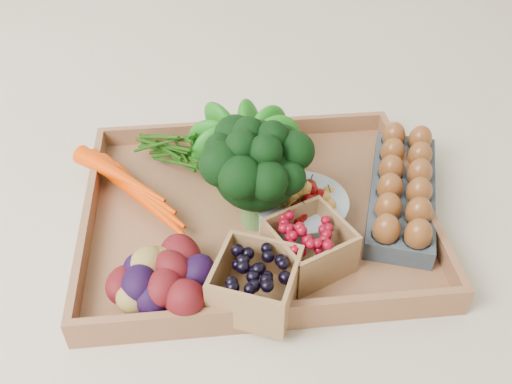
{
  "coord_description": "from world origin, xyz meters",
  "views": [
    {
      "loc": [
        -0.07,
        -0.69,
        0.66
      ],
      "look_at": [
        0.0,
        0.0,
        0.06
      ],
      "focal_mm": 40.0,
      "sensor_mm": 36.0,
      "label": 1
    }
  ],
  "objects": [
    {
      "name": "ground",
      "position": [
        0.0,
        0.0,
        0.0
      ],
      "size": [
        4.0,
        4.0,
        0.0
      ],
      "primitive_type": "plane",
      "color": "beige",
      "rests_on": "ground"
    },
    {
      "name": "punnet_blackberry",
      "position": [
        -0.02,
        -0.18,
        0.05
      ],
      "size": [
        0.14,
        0.14,
        0.07
      ],
      "primitive_type": "cube",
      "rotation": [
        0.0,
        0.0,
        -0.4
      ],
      "color": "black",
      "rests_on": "tray"
    },
    {
      "name": "lettuce",
      "position": [
        -0.01,
        0.11,
        0.08
      ],
      "size": [
        0.13,
        0.13,
        0.13
      ],
      "primitive_type": "sphere",
      "color": "#0E5B0E",
      "rests_on": "tray"
    },
    {
      "name": "broccoli",
      "position": [
        -0.0,
        -0.02,
        0.08
      ],
      "size": [
        0.17,
        0.17,
        0.13
      ],
      "primitive_type": null,
      "color": "black",
      "rests_on": "tray"
    },
    {
      "name": "carrots",
      "position": [
        -0.2,
        0.06,
        0.04
      ],
      "size": [
        0.23,
        0.16,
        0.05
      ],
      "primitive_type": null,
      "color": "#E93B00",
      "rests_on": "tray"
    },
    {
      "name": "potatoes",
      "position": [
        -0.16,
        -0.16,
        0.06
      ],
      "size": [
        0.16,
        0.16,
        0.09
      ],
      "primitive_type": null,
      "color": "#480B0F",
      "rests_on": "tray"
    },
    {
      "name": "cherry_bowl",
      "position": [
        0.07,
        -0.02,
        0.03
      ],
      "size": [
        0.15,
        0.15,
        0.04
      ],
      "primitive_type": "cylinder",
      "color": "#8C9EA5",
      "rests_on": "tray"
    },
    {
      "name": "egg_carton",
      "position": [
        0.25,
        0.0,
        0.03
      ],
      "size": [
        0.19,
        0.31,
        0.03
      ],
      "primitive_type": "cube",
      "rotation": [
        0.0,
        0.0,
        -0.33
      ],
      "color": "#3A444A",
      "rests_on": "tray"
    },
    {
      "name": "tray",
      "position": [
        0.0,
        0.0,
        0.01
      ],
      "size": [
        0.55,
        0.45,
        0.01
      ],
      "primitive_type": "cube",
      "color": "#8E5E3B",
      "rests_on": "ground"
    },
    {
      "name": "punnet_raspberry",
      "position": [
        0.07,
        -0.12,
        0.05
      ],
      "size": [
        0.14,
        0.14,
        0.07
      ],
      "primitive_type": "cube",
      "rotation": [
        0.0,
        0.0,
        0.43
      ],
      "color": "maroon",
      "rests_on": "tray"
    }
  ]
}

